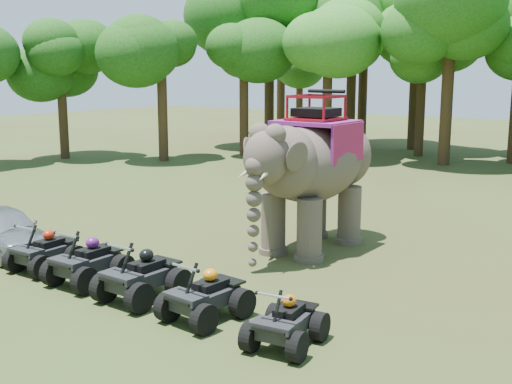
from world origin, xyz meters
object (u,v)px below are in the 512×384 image
Objects in this scene: elephant at (313,171)px; atv_0 at (45,246)px; atv_3 at (205,289)px; parked_car at (4,230)px; atv_4 at (286,316)px; atv_1 at (88,256)px; atv_2 at (141,269)px.

elephant reaches higher than atv_0.
parked_car is at bearing -179.14° from atv_3.
atv_3 is 1.97m from atv_4.
elephant is at bearing 63.22° from atv_1.
atv_4 is (3.04, -5.79, -1.60)m from elephant.
atv_3 is 1.10× the size of atv_4.
elephant is at bearing 104.00° from atv_3.
atv_3 is (1.07, -5.71, -1.54)m from elephant.
atv_2 is at bearing -3.66° from atv_0.
atv_3 is (5.30, -0.05, 0.02)m from atv_0.
atv_1 reaches higher than atv_4.
atv_1 is at bearing -114.79° from elephant.
parked_car is 2.41× the size of atv_4.
atv_0 is at bearing -177.13° from atv_3.
elephant is at bearing 109.19° from atv_4.
atv_0 is (-4.23, -5.66, -1.56)m from elephant.
atv_1 reaches higher than atv_3.
atv_0 is 1.67m from atv_1.
atv_3 reaches higher than atv_4.
elephant reaches higher than atv_3.
atv_1 is 1.06× the size of atv_3.
atv_4 is at bearing -82.91° from parked_car.
atv_1 is at bearing -177.22° from atv_3.
parked_car reaches higher than atv_3.
atv_1 is 1.79m from atv_2.
elephant is at bearing -40.55° from parked_car.
parked_car reaches higher than atv_0.
atv_4 is at bearing 1.11° from atv_3.
elephant is 8.53m from parked_car.
elephant is at bearing 82.00° from atv_2.
parked_car is at bearing 173.25° from atv_1.
atv_2 is (-0.78, -5.68, -1.49)m from elephant.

